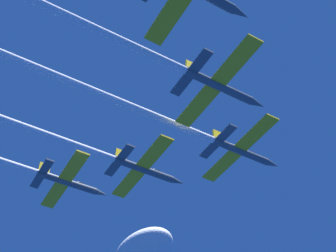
# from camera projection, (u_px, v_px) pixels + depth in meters

# --- Properties ---
(jet_lead) EXTENTS (18.77, 55.98, 3.11)m
(jet_lead) POSITION_uv_depth(u_px,v_px,m) (164.00, 120.00, 73.88)
(jet_lead) COLOR #4C5660
(jet_left_wing) EXTENTS (18.77, 47.13, 3.11)m
(jet_left_wing) POSITION_uv_depth(u_px,v_px,m) (84.00, 148.00, 77.23)
(jet_left_wing) COLOR #4C5660
(jet_right_wing) EXTENTS (18.77, 48.18, 3.11)m
(jet_right_wing) POSITION_uv_depth(u_px,v_px,m) (147.00, 53.00, 62.49)
(jet_right_wing) COLOR #4C5660
(cloud_wispy) EXTENTS (22.99, 12.64, 8.05)m
(cloud_wispy) POSITION_uv_depth(u_px,v_px,m) (143.00, 252.00, 122.04)
(cloud_wispy) COLOR white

